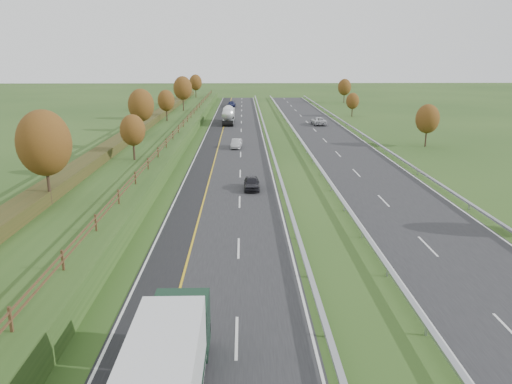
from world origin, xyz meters
TOP-DOWN VIEW (x-y plane):
  - ground at (8.00, 55.00)m, footprint 400.00×400.00m
  - near_carriageway at (0.00, 60.00)m, footprint 10.50×200.00m
  - far_carriageway at (16.50, 60.00)m, footprint 10.50×200.00m
  - hard_shoulder at (-3.75, 60.00)m, footprint 3.00×200.00m
  - lane_markings at (6.40, 59.88)m, footprint 26.75×200.00m
  - embankment_left at (-13.00, 60.00)m, footprint 12.00×200.00m
  - hedge_left at (-15.00, 60.00)m, footprint 2.20×180.00m
  - fence_left at (-8.50, 59.59)m, footprint 0.12×189.06m
  - median_barrier_near at (5.70, 60.00)m, footprint 0.32×200.00m
  - median_barrier_far at (10.80, 60.00)m, footprint 0.32×200.00m
  - outer_barrier_far at (22.30, 60.00)m, footprint 0.32×200.00m
  - trees_left at (-12.64, 56.63)m, footprint 6.64×164.30m
  - trees_far at (29.80, 89.21)m, footprint 8.45×118.60m
  - road_tanker at (-1.46, 93.55)m, footprint 2.40×11.22m
  - car_dark_near at (2.50, 39.70)m, footprint 1.62×4.02m
  - car_silver_mid at (0.60, 64.37)m, footprint 1.78×4.22m
  - car_small_far at (-1.60, 128.41)m, footprint 2.46×5.13m
  - car_oncoming at (17.04, 90.53)m, footprint 2.80×5.65m

SIDE VIEW (x-z plane):
  - ground at x=8.00m, z-range 0.00..0.00m
  - near_carriageway at x=0.00m, z-range 0.00..0.04m
  - far_carriageway at x=16.50m, z-range 0.00..0.04m
  - hard_shoulder at x=-3.75m, z-range 0.00..0.04m
  - lane_markings at x=6.40m, z-range 0.04..0.05m
  - median_barrier_near at x=5.70m, z-range 0.26..0.97m
  - median_barrier_far at x=10.80m, z-range 0.26..0.97m
  - outer_barrier_far at x=22.30m, z-range 0.26..0.97m
  - car_silver_mid at x=0.60m, z-range 0.04..1.39m
  - car_dark_near at x=2.50m, z-range 0.04..1.41m
  - car_small_far at x=-1.60m, z-range 0.04..1.48m
  - car_oncoming at x=17.04m, z-range 0.04..1.58m
  - embankment_left at x=-13.00m, z-range 0.00..2.00m
  - road_tanker at x=-1.46m, z-range 0.13..3.59m
  - hedge_left at x=-15.00m, z-range 2.00..3.10m
  - fence_left at x=-8.50m, z-range 2.13..3.33m
  - trees_far at x=29.80m, z-range 0.69..7.81m
  - trees_left at x=-12.64m, z-range 2.53..10.20m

